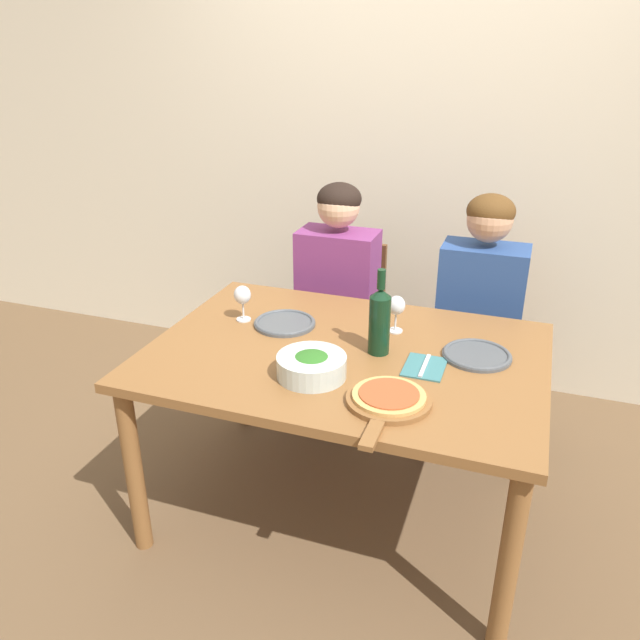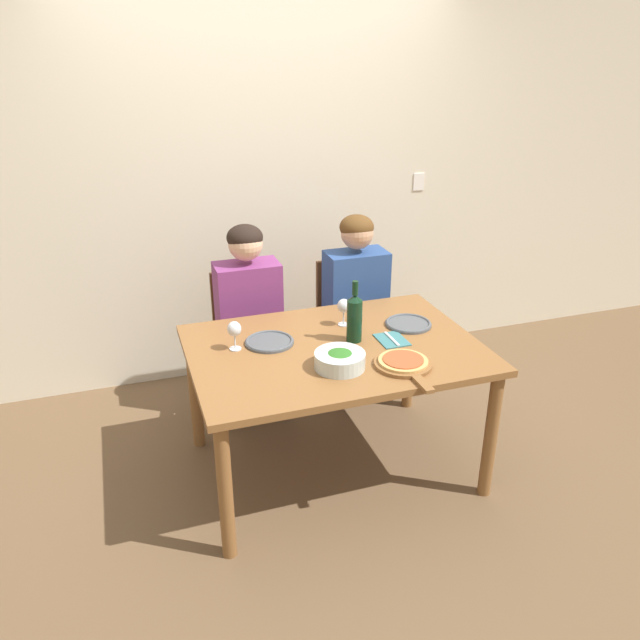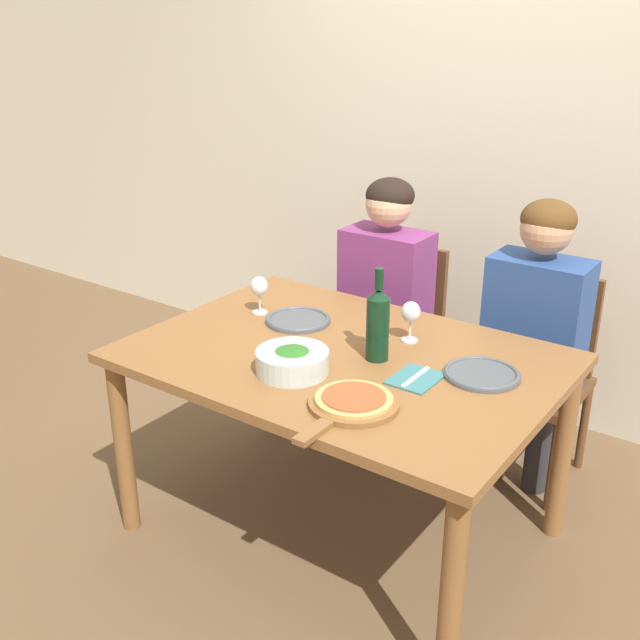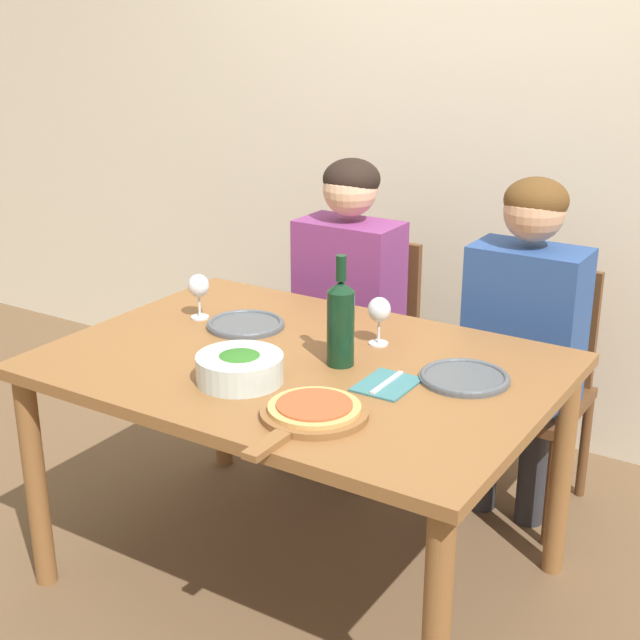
% 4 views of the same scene
% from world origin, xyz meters
% --- Properties ---
extents(ground_plane, '(40.00, 40.00, 0.00)m').
position_xyz_m(ground_plane, '(0.00, 0.00, 0.00)').
color(ground_plane, brown).
extents(back_wall, '(10.00, 0.06, 2.70)m').
position_xyz_m(back_wall, '(0.00, 1.34, 1.35)').
color(back_wall, beige).
rests_on(back_wall, ground).
extents(dining_table, '(1.46, 1.03, 0.74)m').
position_xyz_m(dining_table, '(0.00, 0.00, 0.66)').
color(dining_table, brown).
rests_on(dining_table, ground).
extents(chair_left, '(0.42, 0.42, 0.86)m').
position_xyz_m(chair_left, '(-0.28, 0.84, 0.46)').
color(chair_left, brown).
rests_on(chair_left, ground).
extents(chair_right, '(0.42, 0.42, 0.86)m').
position_xyz_m(chair_right, '(0.41, 0.84, 0.46)').
color(chair_right, brown).
rests_on(chair_right, ground).
extents(person_woman, '(0.47, 0.51, 1.20)m').
position_xyz_m(person_woman, '(-0.28, 0.74, 0.72)').
color(person_woman, '#28282D').
rests_on(person_woman, ground).
extents(person_man, '(0.47, 0.51, 1.20)m').
position_xyz_m(person_man, '(0.41, 0.74, 0.72)').
color(person_man, '#28282D').
rests_on(person_man, ground).
extents(wine_bottle, '(0.08, 0.08, 0.33)m').
position_xyz_m(wine_bottle, '(0.12, 0.03, 0.88)').
color(wine_bottle, black).
rests_on(wine_bottle, dining_table).
extents(broccoli_bowl, '(0.24, 0.24, 0.08)m').
position_xyz_m(broccoli_bowl, '(-0.05, -0.22, 0.78)').
color(broccoli_bowl, silver).
rests_on(broccoli_bowl, dining_table).
extents(dinner_plate_left, '(0.25, 0.25, 0.02)m').
position_xyz_m(dinner_plate_left, '(-0.30, 0.14, 0.75)').
color(dinner_plate_left, '#4C5156').
rests_on(dinner_plate_left, dining_table).
extents(dinner_plate_right, '(0.25, 0.25, 0.02)m').
position_xyz_m(dinner_plate_right, '(0.47, 0.12, 0.75)').
color(dinner_plate_right, '#4C5156').
rests_on(dinner_plate_right, dining_table).
extents(pizza_on_board, '(0.28, 0.42, 0.04)m').
position_xyz_m(pizza_on_board, '(0.24, -0.31, 0.76)').
color(pizza_on_board, brown).
rests_on(pizza_on_board, dining_table).
extents(wine_glass_left, '(0.07, 0.07, 0.15)m').
position_xyz_m(wine_glass_left, '(-0.48, 0.13, 0.85)').
color(wine_glass_left, silver).
rests_on(wine_glass_left, dining_table).
extents(wine_glass_right, '(0.07, 0.07, 0.15)m').
position_xyz_m(wine_glass_right, '(0.13, 0.23, 0.85)').
color(wine_glass_right, silver).
rests_on(wine_glass_right, dining_table).
extents(fork_on_napkin, '(0.14, 0.18, 0.01)m').
position_xyz_m(fork_on_napkin, '(0.30, -0.03, 0.75)').
color(fork_on_napkin, '#387075').
rests_on(fork_on_napkin, dining_table).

